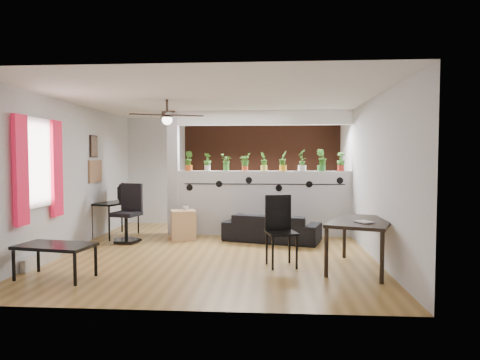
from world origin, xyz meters
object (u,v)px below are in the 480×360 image
object	(u,v)px
potted_plant_6	(302,159)
cube_shelf	(183,225)
ceiling_fan	(167,117)
sofa	(272,228)
potted_plant_8	(341,161)
potted_plant_3	(245,161)
computer_desk	(116,205)
cup	(186,208)
dining_table	(361,225)
potted_plant_7	(322,159)
potted_plant_2	(226,162)
potted_plant_0	(189,160)
potted_plant_1	(207,161)
folding_chair	(280,224)
potted_plant_4	(264,161)
coffee_table	(55,248)
potted_plant_5	(283,160)
office_chair	(128,217)

from	to	relation	value
potted_plant_6	cube_shelf	bearing A→B (deg)	-167.21
ceiling_fan	sofa	size ratio (longest dim) A/B	0.68
potted_plant_8	sofa	distance (m)	2.03
potted_plant_3	computer_desk	world-z (taller)	potted_plant_3
cup	dining_table	xyz separation A→B (m)	(3.00, -2.11, 0.02)
potted_plant_3	potted_plant_7	bearing A→B (deg)	0.00
potted_plant_2	potted_plant_6	distance (m)	1.58
potted_plant_0	potted_plant_8	xyz separation A→B (m)	(3.16, -0.00, -0.01)
potted_plant_1	folding_chair	size ratio (longest dim) A/B	0.35
potted_plant_1	cup	bearing A→B (deg)	-123.70
potted_plant_1	potted_plant_4	size ratio (longest dim) A/B	0.96
potted_plant_7	potted_plant_0	bearing A→B (deg)	180.00
dining_table	potted_plant_2	bearing A→B (deg)	130.23
sofa	ceiling_fan	bearing A→B (deg)	49.56
coffee_table	folding_chair	bearing A→B (deg)	17.16
potted_plant_1	potted_plant_4	xyz separation A→B (m)	(1.19, 0.00, 0.01)
potted_plant_1	potted_plant_2	xyz separation A→B (m)	(0.40, 0.00, -0.01)
potted_plant_4	folding_chair	xyz separation A→B (m)	(0.27, -2.48, -0.93)
potted_plant_6	cup	distance (m)	2.59
sofa	potted_plant_7	bearing A→B (deg)	-131.94
potted_plant_3	coffee_table	bearing A→B (deg)	-124.63
potted_plant_2	coffee_table	size ratio (longest dim) A/B	0.33
cup	folding_chair	size ratio (longest dim) A/B	0.11
cube_shelf	ceiling_fan	bearing A→B (deg)	-106.48
potted_plant_1	potted_plant_8	size ratio (longest dim) A/B	0.96
cup	potted_plant_0	bearing A→B (deg)	93.57
potted_plant_5	sofa	size ratio (longest dim) A/B	0.24
cube_shelf	cup	bearing A→B (deg)	-16.31
potted_plant_6	potted_plant_1	bearing A→B (deg)	-180.00
potted_plant_6	coffee_table	bearing A→B (deg)	-136.07
potted_plant_2	potted_plant_1	bearing A→B (deg)	180.00
dining_table	office_chair	bearing A→B (deg)	156.78
potted_plant_3	office_chair	distance (m)	2.61
potted_plant_2	coffee_table	bearing A→B (deg)	-119.90
potted_plant_4	potted_plant_5	size ratio (longest dim) A/B	0.93
sofa	potted_plant_1	bearing A→B (deg)	-9.13
potted_plant_0	potted_plant_4	xyz separation A→B (m)	(1.58, 0.00, -0.01)
office_chair	dining_table	xyz separation A→B (m)	(4.05, -1.74, 0.16)
potted_plant_7	potted_plant_8	size ratio (longest dim) A/B	1.18
potted_plant_8	computer_desk	xyz separation A→B (m)	(-4.63, -0.34, -0.91)
potted_plant_0	potted_plant_6	size ratio (longest dim) A/B	0.89
potted_plant_3	folding_chair	bearing A→B (deg)	-74.89
potted_plant_0	potted_plant_7	xyz separation A→B (m)	(2.77, 0.00, 0.02)
cup	potted_plant_8	bearing A→B (deg)	9.83
potted_plant_8	sofa	size ratio (longest dim) A/B	0.22
potted_plant_7	cup	world-z (taller)	potted_plant_7
potted_plant_1	computer_desk	distance (m)	2.10
potted_plant_0	potted_plant_6	world-z (taller)	potted_plant_6
potted_plant_2	potted_plant_5	xyz separation A→B (m)	(1.19, 0.00, 0.03)
potted_plant_8	sofa	world-z (taller)	potted_plant_8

